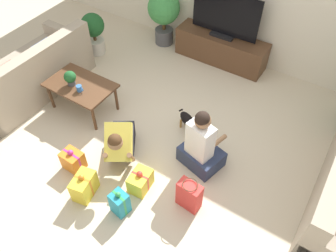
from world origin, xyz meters
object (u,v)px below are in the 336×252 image
object	(u,v)px
tv_console	(221,49)
gift_box_c	(73,160)
gift_box_d	(84,186)
person_sitting	(201,146)
dog	(189,122)
potted_plant_back_left	(164,12)
potted_plant_corner_left	(94,31)
gift_box_b	(120,203)
mug	(79,88)
sofa_left	(29,76)
tv	(225,17)
coffee_table	(81,87)
gift_bag_a	(189,195)
tabletop_plant	(70,78)
gift_box_a	(140,181)
person_kneeling	(121,141)

from	to	relation	value
tv_console	gift_box_c	size ratio (longest dim) A/B	4.83
tv_console	gift_box_d	distance (m)	3.32
person_sitting	dog	bearing A→B (deg)	-30.67
potted_plant_back_left	potted_plant_corner_left	size ratio (longest dim) A/B	1.31
potted_plant_back_left	gift_box_b	size ratio (longest dim) A/B	2.61
person_sitting	mug	xyz separation A→B (m)	(-1.87, -0.13, 0.17)
sofa_left	tv_console	world-z (taller)	sofa_left
potted_plant_back_left	mug	xyz separation A→B (m)	(0.07, -2.25, -0.10)
dog	tv	bearing A→B (deg)	41.07
gift_box_c	gift_box_d	size ratio (longest dim) A/B	0.88
coffee_table	gift_bag_a	size ratio (longest dim) A/B	2.26
sofa_left	tabletop_plant	xyz separation A→B (m)	(0.89, 0.08, 0.29)
potted_plant_back_left	gift_box_d	bearing A→B (deg)	-72.91
potted_plant_back_left	gift_box_a	distance (m)	3.25
sofa_left	gift_box_b	size ratio (longest dim) A/B	5.42
sofa_left	coffee_table	xyz separation A→B (m)	(0.98, 0.15, 0.12)
gift_box_a	gift_bag_a	xyz separation A→B (m)	(0.62, 0.11, 0.08)
coffee_table	mug	world-z (taller)	mug
sofa_left	person_sitting	xyz separation A→B (m)	(2.95, 0.17, 0.05)
sofa_left	gift_box_a	distance (m)	2.58
coffee_table	gift_box_d	size ratio (longest dim) A/B	2.61
gift_box_c	potted_plant_corner_left	bearing A→B (deg)	124.70
gift_box_b	mug	bearing A→B (deg)	146.01
sofa_left	tv	xyz separation A→B (m)	(2.15, 2.35, 0.54)
tv_console	potted_plant_back_left	size ratio (longest dim) A/B	1.61
sofa_left	tv	world-z (taller)	tv
person_sitting	mug	world-z (taller)	person_sitting
person_kneeling	dog	size ratio (longest dim) A/B	1.78
gift_box_b	tabletop_plant	bearing A→B (deg)	148.25
dog	gift_bag_a	xyz separation A→B (m)	(0.58, -0.99, -0.01)
gift_box_a	dog	bearing A→B (deg)	87.92
potted_plant_corner_left	dog	bearing A→B (deg)	-18.56
person_sitting	gift_box_b	bearing A→B (deg)	82.32
person_kneeling	gift_box_a	size ratio (longest dim) A/B	2.48
sofa_left	tabletop_plant	world-z (taller)	sofa_left
gift_box_b	gift_bag_a	size ratio (longest dim) A/B	0.88
sofa_left	gift_bag_a	size ratio (longest dim) A/B	4.76
potted_plant_back_left	dog	xyz separation A→B (m)	(1.55, -1.74, -0.40)
coffee_table	tabletop_plant	distance (m)	0.21
gift_box_a	gift_box_b	bearing A→B (deg)	-91.32
person_kneeling	mug	bearing A→B (deg)	127.94
potted_plant_back_left	mug	bearing A→B (deg)	-88.16
potted_plant_corner_left	gift_bag_a	world-z (taller)	potted_plant_corner_left
person_kneeling	gift_bag_a	world-z (taller)	person_kneeling
gift_box_a	potted_plant_corner_left	bearing A→B (deg)	141.21
tv_console	potted_plant_corner_left	size ratio (longest dim) A/B	2.12
mug	tv_console	bearing A→B (deg)	65.08
tv	person_sitting	distance (m)	2.37
person_kneeling	sofa_left	bearing A→B (deg)	138.97
coffee_table	gift_box_b	xyz separation A→B (m)	(1.53, -1.07, -0.25)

